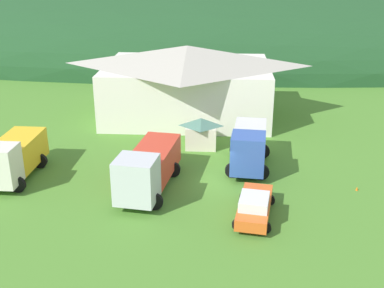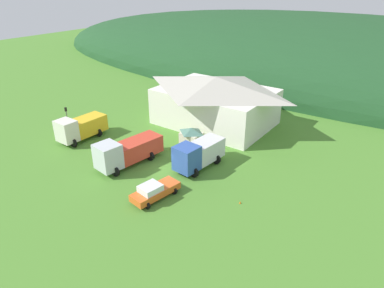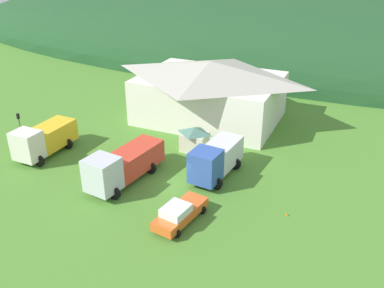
{
  "view_description": "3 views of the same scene",
  "coord_description": "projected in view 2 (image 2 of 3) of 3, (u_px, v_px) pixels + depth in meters",
  "views": [
    {
      "loc": [
        0.23,
        -30.53,
        15.08
      ],
      "look_at": [
        -1.66,
        1.36,
        2.37
      ],
      "focal_mm": 45.19,
      "sensor_mm": 36.0,
      "label": 1
    },
    {
      "loc": [
        21.71,
        -25.2,
        19.58
      ],
      "look_at": [
        0.71,
        4.09,
        1.9
      ],
      "focal_mm": 32.28,
      "sensor_mm": 36.0,
      "label": 2
    },
    {
      "loc": [
        13.6,
        -27.44,
        19.09
      ],
      "look_at": [
        -0.24,
        3.83,
        2.18
      ],
      "focal_mm": 38.87,
      "sensor_mm": 36.0,
      "label": 3
    }
  ],
  "objects": [
    {
      "name": "tow_truck_silver",
      "position": [
        126.0,
        151.0,
        38.91
      ],
      "size": [
        3.97,
        8.35,
        3.38
      ],
      "rotation": [
        0.0,
        0.0,
        -1.71
      ],
      "color": "silver",
      "rests_on": "ground"
    },
    {
      "name": "service_pickup_orange",
      "position": [
        154.0,
        191.0,
        33.32
      ],
      "size": [
        2.8,
        5.26,
        1.66
      ],
      "rotation": [
        0.0,
        0.0,
        -1.73
      ],
      "color": "orange",
      "rests_on": "ground"
    },
    {
      "name": "forested_hill_backdrop",
      "position": [
        321.0,
        70.0,
        79.2
      ],
      "size": [
        161.48,
        60.0,
        24.45
      ],
      "primitive_type": "ellipsoid",
      "color": "#1E4723",
      "rests_on": "ground"
    },
    {
      "name": "heavy_rig_striped",
      "position": [
        80.0,
        127.0,
        44.99
      ],
      "size": [
        3.41,
        6.65,
        3.28
      ],
      "rotation": [
        0.0,
        0.0,
        -1.6
      ],
      "color": "silver",
      "rests_on": "ground"
    },
    {
      "name": "box_truck_blue",
      "position": [
        198.0,
        153.0,
        38.29
      ],
      "size": [
        3.52,
        6.74,
        3.31
      ],
      "rotation": [
        0.0,
        0.0,
        -1.67
      ],
      "color": "#3356AD",
      "rests_on": "ground"
    },
    {
      "name": "ground_plane",
      "position": [
        165.0,
        171.0,
        38.37
      ],
      "size": [
        200.0,
        200.0,
        0.0
      ],
      "primitive_type": "plane",
      "color": "#4C842D"
    },
    {
      "name": "traffic_cone_near_pickup",
      "position": [
        240.0,
        203.0,
        32.89
      ],
      "size": [
        0.36,
        0.36,
        0.54
      ],
      "primitive_type": "cone",
      "color": "orange",
      "rests_on": "ground"
    },
    {
      "name": "depot_building",
      "position": [
        215.0,
        100.0,
        49.17
      ],
      "size": [
        16.76,
        12.09,
        6.93
      ],
      "color": "white",
      "rests_on": "ground"
    },
    {
      "name": "play_shed_cream",
      "position": [
        192.0,
        137.0,
        43.32
      ],
      "size": [
        2.68,
        2.26,
        2.53
      ],
      "color": "beige",
      "rests_on": "ground"
    },
    {
      "name": "traffic_light_west",
      "position": [
        67.0,
        117.0,
        46.91
      ],
      "size": [
        0.2,
        0.32,
        3.59
      ],
      "color": "#4C4C51",
      "rests_on": "ground"
    }
  ]
}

